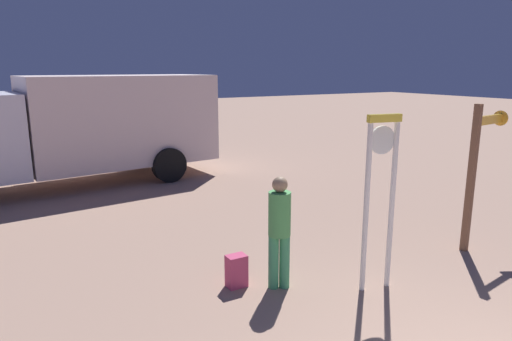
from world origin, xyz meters
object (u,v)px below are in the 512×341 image
standing_clock (380,186)px  person_near_clock (279,227)px  arrow_sign (484,151)px  box_truck_near (90,124)px  backpack (236,271)px

standing_clock → person_near_clock: standing_clock is taller
standing_clock → arrow_sign: bearing=6.2°
box_truck_near → backpack: bearing=-85.7°
backpack → box_truck_near: size_ratio=0.06×
person_near_clock → backpack: size_ratio=3.45×
arrow_sign → standing_clock: bearing=-173.8°
backpack → arrow_sign: bearing=-9.4°
arrow_sign → box_truck_near: bearing=121.3°
arrow_sign → box_truck_near: (-4.70, 7.72, -0.09)m
standing_clock → box_truck_near: (-2.14, 8.00, 0.10)m
standing_clock → backpack: (-1.62, 0.97, -1.21)m
backpack → box_truck_near: (-0.52, 7.03, 1.30)m
standing_clock → arrow_sign: (2.56, 0.28, 0.19)m
box_truck_near → person_near_clock: bearing=-82.2°
person_near_clock → backpack: (-0.49, 0.32, -0.65)m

